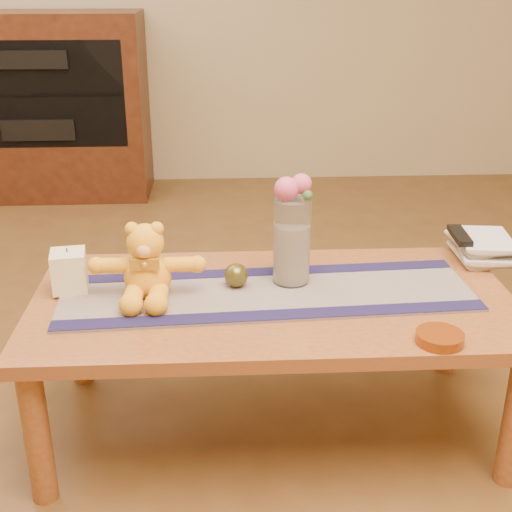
{
  "coord_description": "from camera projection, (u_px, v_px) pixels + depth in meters",
  "views": [
    {
      "loc": [
        -0.14,
        -1.79,
        1.34
      ],
      "look_at": [
        -0.05,
        0.0,
        0.58
      ],
      "focal_mm": 48.16,
      "sensor_mm": 36.0,
      "label": 1
    }
  ],
  "objects": [
    {
      "name": "book_bottom",
      "position": [
        456.0,
        255.0,
        2.26
      ],
      "size": [
        0.17,
        0.23,
        0.02
      ],
      "primitive_type": "imported",
      "rotation": [
        0.0,
        0.0,
        -0.01
      ],
      "color": "beige",
      "rests_on": "coffee_table_top"
    },
    {
      "name": "stereo_lower",
      "position": [
        43.0,
        126.0,
        4.1
      ],
      "size": [
        0.42,
        0.28,
        0.12
      ],
      "primitive_type": "cube",
      "color": "black",
      "rests_on": "media_cabinet"
    },
    {
      "name": "floor",
      "position": [
        272.0,
        424.0,
        2.17
      ],
      "size": [
        5.5,
        5.5,
        0.0
      ],
      "primitive_type": "plane",
      "color": "#543618",
      "rests_on": "ground"
    },
    {
      "name": "cabinet_cavity",
      "position": [
        35.0,
        95.0,
        3.92
      ],
      "size": [
        1.02,
        0.03,
        0.61
      ],
      "primitive_type": "cube",
      "color": "black",
      "rests_on": "media_cabinet"
    },
    {
      "name": "persian_runner",
      "position": [
        267.0,
        293.0,
        2.01
      ],
      "size": [
        1.22,
        0.41,
        0.01
      ],
      "primitive_type": "cube",
      "rotation": [
        0.0,
        0.0,
        0.05
      ],
      "color": "#211A49",
      "rests_on": "coffee_table_top"
    },
    {
      "name": "tv_remote",
      "position": [
        460.0,
        235.0,
        2.22
      ],
      "size": [
        0.06,
        0.16,
        0.02
      ],
      "primitive_type": "cube",
      "rotation": [
        0.0,
        0.0,
        -0.07
      ],
      "color": "black",
      "rests_on": "book_top"
    },
    {
      "name": "blue_flower_back",
      "position": [
        295.0,
        186.0,
        2.0
      ],
      "size": [
        0.04,
        0.04,
        0.04
      ],
      "primitive_type": "sphere",
      "color": "#4B4BA3",
      "rests_on": "glass_vase"
    },
    {
      "name": "leaf_sprig",
      "position": [
        307.0,
        195.0,
        1.95
      ],
      "size": [
        0.03,
        0.03,
        0.03
      ],
      "primitive_type": "sphere",
      "color": "#33662D",
      "rests_on": "glass_vase"
    },
    {
      "name": "amber_dish",
      "position": [
        440.0,
        338.0,
        1.75
      ],
      "size": [
        0.15,
        0.15,
        0.03
      ],
      "primitive_type": "cylinder",
      "rotation": [
        0.0,
        0.0,
        -0.28
      ],
      "color": "#BF5914",
      "rests_on": "coffee_table_top"
    },
    {
      "name": "glass_vase",
      "position": [
        292.0,
        241.0,
        2.03
      ],
      "size": [
        0.11,
        0.11,
        0.26
      ],
      "primitive_type": "cylinder",
      "color": "silver",
      "rests_on": "persian_runner"
    },
    {
      "name": "table_leg_br",
      "position": [
        449.0,
        319.0,
        2.39
      ],
      "size": [
        0.07,
        0.07,
        0.41
      ],
      "primitive_type": "cylinder",
      "color": "brown",
      "rests_on": "floor"
    },
    {
      "name": "table_leg_fl",
      "position": [
        37.0,
        435.0,
        1.8
      ],
      "size": [
        0.07,
        0.07,
        0.41
      ],
      "primitive_type": "cylinder",
      "color": "brown",
      "rests_on": "floor"
    },
    {
      "name": "table_leg_bl",
      "position": [
        78.0,
        328.0,
        2.33
      ],
      "size": [
        0.07,
        0.07,
        0.41
      ],
      "primitive_type": "cylinder",
      "color": "brown",
      "rests_on": "floor"
    },
    {
      "name": "coffee_table_top",
      "position": [
        273.0,
        303.0,
        2.01
      ],
      "size": [
        1.4,
        0.7,
        0.04
      ],
      "primitive_type": "cube",
      "color": "brown",
      "rests_on": "floor"
    },
    {
      "name": "teddy_bear",
      "position": [
        147.0,
        261.0,
        1.95
      ],
      "size": [
        0.32,
        0.26,
        0.21
      ],
      "primitive_type": null,
      "rotation": [
        0.0,
        0.0,
        -0.02
      ],
      "color": "yellow",
      "rests_on": "persian_runner"
    },
    {
      "name": "runner_border_near",
      "position": [
        274.0,
        315.0,
        1.87
      ],
      "size": [
        1.2,
        0.12,
        0.0
      ],
      "primitive_type": "cube",
      "rotation": [
        0.0,
        0.0,
        0.05
      ],
      "color": "#18143D",
      "rests_on": "persian_runner"
    },
    {
      "name": "book_lower",
      "position": [
        459.0,
        250.0,
        2.25
      ],
      "size": [
        0.2,
        0.25,
        0.02
      ],
      "primitive_type": "imported",
      "rotation": [
        0.0,
        0.0,
        -0.15
      ],
      "color": "beige",
      "rests_on": "book_bottom"
    },
    {
      "name": "potpourri_fill",
      "position": [
        291.0,
        253.0,
        2.04
      ],
      "size": [
        0.09,
        0.09,
        0.18
      ],
      "primitive_type": "cylinder",
      "color": "beige",
      "rests_on": "glass_vase"
    },
    {
      "name": "book_top",
      "position": [
        460.0,
        239.0,
        2.23
      ],
      "size": [
        0.19,
        0.24,
        0.02
      ],
      "primitive_type": "imported",
      "rotation": [
        0.0,
        0.0,
        -0.12
      ],
      "color": "beige",
      "rests_on": "book_upper"
    },
    {
      "name": "book_upper",
      "position": [
        456.0,
        244.0,
        2.25
      ],
      "size": [
        0.17,
        0.23,
        0.02
      ],
      "primitive_type": "imported",
      "rotation": [
        0.0,
        0.0,
        0.04
      ],
      "color": "beige",
      "rests_on": "book_lower"
    },
    {
      "name": "media_cabinet",
      "position": [
        47.0,
        107.0,
        4.18
      ],
      "size": [
        1.2,
        0.5,
        1.1
      ],
      "primitive_type": "cube",
      "color": "black",
      "rests_on": "floor"
    },
    {
      "name": "candle_wick",
      "position": [
        67.0,
        250.0,
        1.98
      ],
      "size": [
        0.0,
        0.0,
        0.01
      ],
      "primitive_type": "cylinder",
      "rotation": [
        0.0,
        0.0,
        0.15
      ],
      "color": "black",
      "rests_on": "pillar_candle"
    },
    {
      "name": "bronze_ball",
      "position": [
        236.0,
        275.0,
        2.03
      ],
      "size": [
        0.08,
        0.08,
        0.07
      ],
      "primitive_type": "sphere",
      "rotation": [
        0.0,
        0.0,
        -0.15
      ],
      "color": "#4D4919",
      "rests_on": "persian_runner"
    },
    {
      "name": "cabinet_shelf",
      "position": [
        39.0,
        93.0,
        4.0
      ],
      "size": [
        1.02,
        0.2,
        0.02
      ],
      "primitive_type": "cube",
      "color": "black",
      "rests_on": "media_cabinet"
    },
    {
      "name": "rose_left",
      "position": [
        286.0,
        189.0,
        1.95
      ],
      "size": [
        0.07,
        0.07,
        0.07
      ],
      "primitive_type": "sphere",
      "color": "#D44A72",
      "rests_on": "glass_vase"
    },
    {
      "name": "runner_border_far",
      "position": [
        262.0,
        272.0,
        2.14
      ],
      "size": [
        1.2,
        0.12,
        0.0
      ],
      "primitive_type": "cube",
      "rotation": [
        0.0,
        0.0,
        0.05
      ],
      "color": "#18143D",
      "rests_on": "persian_runner"
    },
    {
      "name": "stereo_upper",
      "position": [
        35.0,
        57.0,
        3.94
      ],
      "size": [
        0.42,
        0.28,
        0.1
      ],
      "primitive_type": "cube",
      "color": "black",
      "rests_on": "media_cabinet"
    },
    {
      "name": "pillar_candle",
      "position": [
        69.0,
        271.0,
        2.01
      ],
      "size": [
        0.11,
        0.11,
        0.12
      ],
      "primitive_type": "cube",
      "rotation": [
        0.0,
        0.0,
        0.15
      ],
      "color": "beige",
      "rests_on": "persian_runner"
    },
    {
      "name": "blue_flower_side",
      "position": [
        282.0,
        191.0,
        1.99
      ],
      "size": [
        0.04,
        0.04,
        0.04
      ],
      "primitive_type": "sphere",
      "color": "#4B4BA3",
      "rests_on": "glass_vase"
    },
    {
      "name": "rose_right",
      "position": [
        301.0,
        184.0,
        1.97
      ],
      "size": [
        0.06,
        0.06,
        0.06
      ],
      "primitive_type": "sphere",
      "color": "#D44A72",
      "rests_on": "glass_vase"
    }
  ]
}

